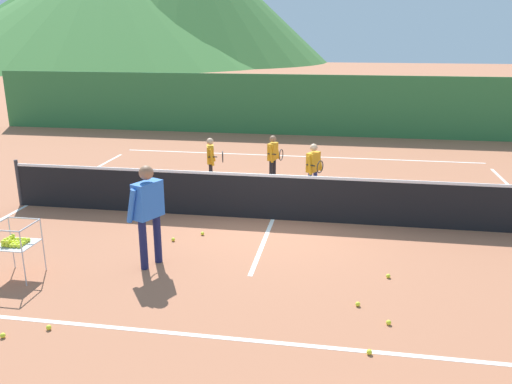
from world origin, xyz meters
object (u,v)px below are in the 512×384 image
object	(u,v)px
tennis_ball_4	(388,276)
tennis_ball_6	(173,239)
instructor	(148,207)
student_0	(211,158)
tennis_net	(273,197)
tennis_ball_0	(358,304)
tennis_ball_3	(389,322)
student_1	(273,155)
student_2	(313,166)
tennis_ball_2	(369,352)
tennis_ball_7	(3,335)
tennis_ball_1	(49,327)
tennis_ball_5	(202,233)
ball_cart	(15,242)

from	to	relation	value
tennis_ball_4	tennis_ball_6	size ratio (longest dim) A/B	1.00
instructor	student_0	distance (m)	4.75
tennis_net	instructor	distance (m)	3.12
tennis_ball_0	tennis_ball_3	xyz separation A→B (m)	(0.40, -0.44, 0.00)
student_1	student_2	xyz separation A→B (m)	(1.10, -1.11, 0.03)
tennis_ball_2	tennis_ball_4	distance (m)	2.20
student_1	tennis_ball_7	bearing A→B (deg)	-107.50
student_2	tennis_ball_1	world-z (taller)	student_2
student_2	tennis_ball_1	xyz separation A→B (m)	(-3.06, -6.37, -0.74)
tennis_ball_3	tennis_ball_5	size ratio (longest dim) A/B	1.00
tennis_ball_1	tennis_ball_7	world-z (taller)	same
student_0	ball_cart	distance (m)	5.79
student_1	ball_cart	xyz separation A→B (m)	(-3.28, -6.09, -0.16)
student_1	tennis_ball_5	world-z (taller)	student_1
tennis_net	tennis_ball_7	bearing A→B (deg)	-119.45
student_2	tennis_ball_6	world-z (taller)	student_2
student_2	tennis_ball_5	bearing A→B (deg)	-125.09
ball_cart	tennis_ball_4	world-z (taller)	ball_cart
instructor	tennis_ball_5	world-z (taller)	instructor
tennis_ball_6	tennis_ball_7	bearing A→B (deg)	-108.00
tennis_net	tennis_ball_5	xyz separation A→B (m)	(-1.22, -1.11, -0.47)
student_1	ball_cart	distance (m)	6.91
tennis_ball_0	tennis_ball_6	distance (m)	3.88
student_2	tennis_ball_6	bearing A→B (deg)	-127.35
tennis_ball_2	tennis_ball_0	bearing A→B (deg)	95.65
tennis_ball_0	tennis_ball_5	size ratio (longest dim) A/B	1.00
tennis_ball_4	tennis_ball_6	bearing A→B (deg)	166.71
tennis_ball_1	tennis_ball_2	distance (m)	4.14
ball_cart	tennis_ball_0	distance (m)	5.37
tennis_ball_1	tennis_ball_2	bearing A→B (deg)	1.83
tennis_net	tennis_ball_1	world-z (taller)	tennis_net
student_0	tennis_ball_4	distance (m)	6.16
tennis_net	tennis_ball_4	world-z (taller)	tennis_net
tennis_ball_0	student_2	bearing A→B (deg)	100.81
tennis_net	student_1	distance (m)	2.80
tennis_ball_1	tennis_ball_3	world-z (taller)	same
tennis_net	instructor	world-z (taller)	instructor
student_1	tennis_ball_6	xyz separation A→B (m)	(-1.31, -4.26, -0.71)
tennis_ball_7	instructor	bearing A→B (deg)	65.51
tennis_ball_2	tennis_ball_5	size ratio (longest dim) A/B	1.00
tennis_ball_0	tennis_ball_5	distance (m)	3.71
tennis_ball_3	tennis_ball_7	distance (m)	5.03
student_0	student_2	bearing A→B (deg)	-11.55
tennis_net	student_0	distance (m)	2.88
student_1	tennis_ball_6	world-z (taller)	student_1
ball_cart	tennis_ball_1	distance (m)	1.99
tennis_ball_0	tennis_ball_4	bearing A→B (deg)	63.66
student_1	tennis_ball_7	xyz separation A→B (m)	(-2.44, -7.74, -0.71)
ball_cart	instructor	bearing A→B (deg)	21.60
ball_cart	tennis_ball_5	xyz separation A→B (m)	(2.43, 2.22, -0.55)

